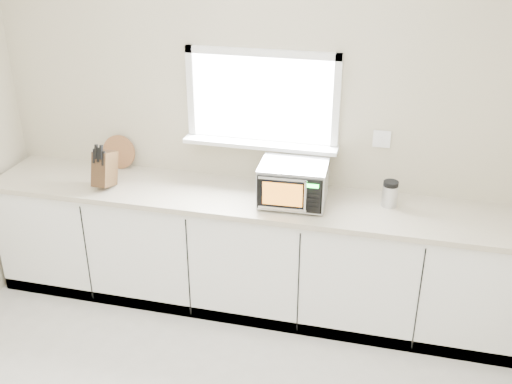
% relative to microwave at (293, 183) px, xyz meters
% --- Properties ---
extents(back_wall, '(4.00, 0.17, 2.70)m').
position_rel_microwave_xyz_m(back_wall, '(-0.30, 0.34, 0.29)').
color(back_wall, '#C1B599').
rests_on(back_wall, ground).
extents(cabinets, '(3.92, 0.60, 0.88)m').
position_rel_microwave_xyz_m(cabinets, '(-0.30, 0.05, -0.63)').
color(cabinets, white).
rests_on(cabinets, ground).
extents(countertop, '(3.92, 0.64, 0.04)m').
position_rel_microwave_xyz_m(countertop, '(-0.30, 0.04, -0.17)').
color(countertop, beige).
rests_on(countertop, cabinets).
extents(microwave, '(0.46, 0.39, 0.29)m').
position_rel_microwave_xyz_m(microwave, '(0.00, 0.00, 0.00)').
color(microwave, black).
rests_on(microwave, countertop).
extents(knife_block, '(0.12, 0.25, 0.35)m').
position_rel_microwave_xyz_m(knife_block, '(-1.37, -0.06, -0.00)').
color(knife_block, '#4D341B').
rests_on(knife_block, countertop).
extents(cutting_board, '(0.26, 0.06, 0.26)m').
position_rel_microwave_xyz_m(cutting_board, '(-1.43, 0.29, -0.02)').
color(cutting_board, olive).
rests_on(cutting_board, countertop).
extents(coffee_grinder, '(0.11, 0.11, 0.19)m').
position_rel_microwave_xyz_m(coffee_grinder, '(0.65, 0.13, -0.06)').
color(coffee_grinder, silver).
rests_on(coffee_grinder, countertop).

